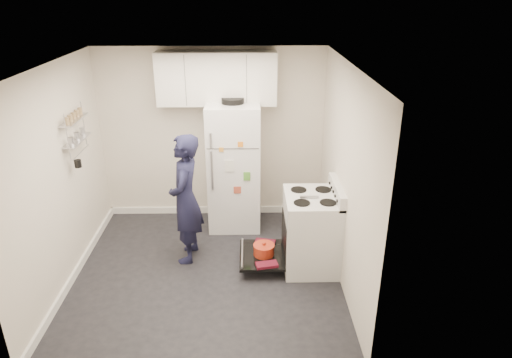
{
  "coord_description": "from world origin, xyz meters",
  "views": [
    {
      "loc": [
        0.51,
        -4.7,
        3.27
      ],
      "look_at": [
        0.61,
        0.45,
        1.05
      ],
      "focal_mm": 32.0,
      "sensor_mm": 36.0,
      "label": 1
    }
  ],
  "objects_px": {
    "electric_range": "(310,232)",
    "open_oven_door": "(263,253)",
    "person": "(186,199)",
    "refrigerator": "(234,166)"
  },
  "relations": [
    {
      "from": "electric_range",
      "to": "open_oven_door",
      "type": "xyz_separation_m",
      "value": [
        -0.58,
        -0.01,
        -0.29
      ]
    },
    {
      "from": "open_oven_door",
      "to": "person",
      "type": "xyz_separation_m",
      "value": [
        -0.94,
        0.21,
        0.65
      ]
    },
    {
      "from": "open_oven_door",
      "to": "electric_range",
      "type": "bearing_deg",
      "value": 0.74
    },
    {
      "from": "open_oven_door",
      "to": "person",
      "type": "bearing_deg",
      "value": 167.42
    },
    {
      "from": "refrigerator",
      "to": "open_oven_door",
      "type": "bearing_deg",
      "value": -71.45
    },
    {
      "from": "open_oven_door",
      "to": "refrigerator",
      "type": "height_order",
      "value": "refrigerator"
    },
    {
      "from": "electric_range",
      "to": "refrigerator",
      "type": "relative_size",
      "value": 0.59
    },
    {
      "from": "person",
      "to": "electric_range",
      "type": "bearing_deg",
      "value": 86.17
    },
    {
      "from": "electric_range",
      "to": "open_oven_door",
      "type": "bearing_deg",
      "value": -179.26
    },
    {
      "from": "open_oven_door",
      "to": "refrigerator",
      "type": "relative_size",
      "value": 0.38
    }
  ]
}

